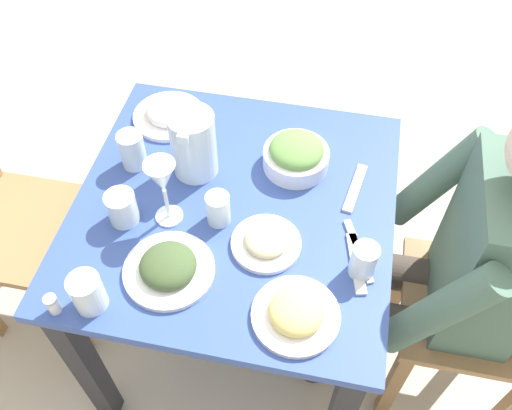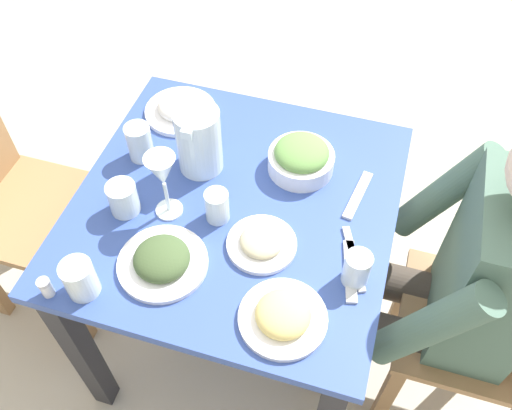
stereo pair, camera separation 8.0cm
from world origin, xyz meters
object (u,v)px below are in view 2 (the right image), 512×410
(dining_table, at_px, (236,234))
(water_glass_near_left, at_px, (80,279))
(plate_beans, at_px, (262,242))
(plate_dolmas, at_px, (162,260))
(water_pitcher, at_px, (199,140))
(salad_bowl, at_px, (301,158))
(chair_far, at_px, (6,196))
(diner_near, at_px, (447,278))
(wine_glass, at_px, (162,174))
(chair_near, at_px, (510,325))
(water_glass_center, at_px, (139,142))
(plate_fries, at_px, (283,316))
(water_glass_by_pitcher, at_px, (357,269))
(water_glass_near_right, at_px, (217,206))
(salt_shaker, at_px, (46,287))
(water_glass_far_right, at_px, (123,198))
(plate_yoghurt, at_px, (180,108))

(dining_table, distance_m, water_glass_near_left, 0.47)
(plate_beans, height_order, plate_dolmas, plate_dolmas)
(plate_dolmas, relative_size, water_glass_near_left, 2.22)
(water_pitcher, xyz_separation_m, salad_bowl, (0.07, -0.26, -0.05))
(plate_dolmas, bearing_deg, salad_bowl, -31.03)
(chair_far, height_order, diner_near, diner_near)
(plate_beans, bearing_deg, water_glass_near_left, 123.43)
(water_glass_near_left, bearing_deg, wine_glass, -19.90)
(plate_dolmas, bearing_deg, water_pitcher, 4.23)
(chair_near, bearing_deg, water_glass_center, 85.09)
(plate_dolmas, distance_m, wine_glass, 0.20)
(dining_table, xyz_separation_m, diner_near, (-0.01, -0.57, 0.05))
(plate_fries, height_order, water_glass_center, water_glass_center)
(water_glass_by_pitcher, relative_size, water_glass_near_right, 1.03)
(diner_near, bearing_deg, dining_table, 89.19)
(diner_near, distance_m, salt_shaker, 0.97)
(water_glass_far_right, xyz_separation_m, salt_shaker, (-0.28, 0.06, -0.02))
(plate_fries, bearing_deg, water_glass_near_right, 45.36)
(water_pitcher, relative_size, water_glass_near_left, 1.95)
(plate_yoghurt, xyz_separation_m, water_glass_near_left, (-0.62, -0.01, 0.03))
(water_glass_near_right, xyz_separation_m, water_glass_far_right, (-0.04, 0.23, -0.00))
(plate_beans, distance_m, wine_glass, 0.29)
(chair_near, xyz_separation_m, wine_glass, (-0.07, 0.92, 0.38))
(salad_bowl, relative_size, plate_beans, 1.04)
(chair_far, distance_m, plate_yoghurt, 0.64)
(diner_near, xyz_separation_m, water_glass_far_right, (-0.09, 0.83, 0.14))
(plate_dolmas, relative_size, water_glass_center, 2.03)
(water_pitcher, bearing_deg, salt_shaker, 157.69)
(chair_far, height_order, plate_fries, chair_far)
(water_glass_by_pitcher, relative_size, water_glass_center, 0.86)
(plate_fries, xyz_separation_m, water_glass_near_right, (0.23, 0.23, 0.03))
(plate_beans, height_order, water_glass_center, water_glass_center)
(plate_fries, bearing_deg, water_glass_center, 53.70)
(water_pitcher, height_order, salad_bowl, water_pitcher)
(chair_near, height_order, plate_beans, chair_near)
(diner_near, xyz_separation_m, plate_dolmas, (-0.22, 0.67, 0.11))
(plate_dolmas, relative_size, water_glass_by_pitcher, 2.35)
(water_glass_near_right, relative_size, water_glass_far_right, 1.01)
(wine_glass, bearing_deg, plate_dolmas, -162.87)
(plate_beans, distance_m, plate_fries, 0.20)
(plate_dolmas, height_order, wine_glass, wine_glass)
(salad_bowl, bearing_deg, dining_table, 140.80)
(chair_near, relative_size, plate_fries, 4.45)
(plate_fries, bearing_deg, plate_beans, 29.79)
(salad_bowl, distance_m, plate_fries, 0.46)
(plate_yoghurt, xyz_separation_m, water_glass_by_pitcher, (-0.42, -0.60, 0.03))
(salt_shaker, bearing_deg, diner_near, -67.42)
(chair_far, relative_size, salad_bowl, 4.98)
(chair_far, distance_m, diner_near, 1.35)
(water_glass_by_pitcher, relative_size, salt_shaker, 1.71)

